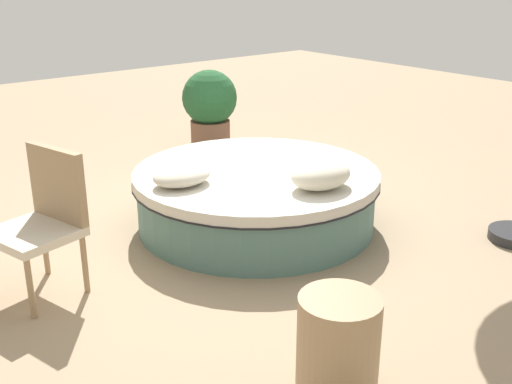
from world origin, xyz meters
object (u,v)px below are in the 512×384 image
patio_chair (45,213)px  side_table (338,343)px  throw_pillow_1 (321,175)px  planter (210,109)px  round_bed (256,197)px  throw_pillow_0 (182,176)px

patio_chair → side_table: size_ratio=1.89×
throw_pillow_1 → side_table: (-1.15, -1.30, -0.33)m
patio_chair → planter: planter is taller
round_bed → side_table: (-1.04, -1.95, 0.01)m
throw_pillow_0 → side_table: throw_pillow_0 is taller
round_bed → throw_pillow_1: 0.74m
throw_pillow_1 → planter: planter is taller
side_table → throw_pillow_1: bearing=48.5°
throw_pillow_1 → patio_chair: patio_chair is taller
throw_pillow_0 → patio_chair: patio_chair is taller
throw_pillow_1 → side_table: size_ratio=0.99×
round_bed → throw_pillow_0: throw_pillow_0 is taller
throw_pillow_0 → throw_pillow_1: size_ratio=0.92×
round_bed → throw_pillow_0: size_ratio=4.36×
patio_chair → throw_pillow_0: bearing=-100.2°
throw_pillow_0 → patio_chair: (-1.12, -0.07, -0.00)m
throw_pillow_0 → planter: planter is taller
throw_pillow_1 → side_table: bearing=-131.5°
round_bed → throw_pillow_1: size_ratio=4.01×
throw_pillow_1 → planter: bearing=73.4°
planter → round_bed: bearing=-114.6°
round_bed → patio_chair: size_ratio=2.10×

